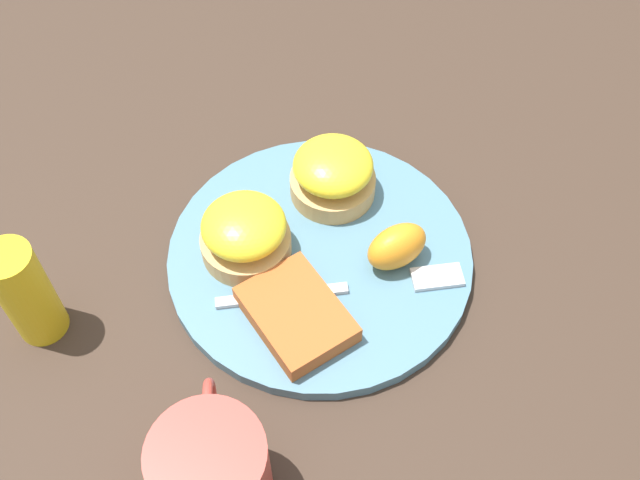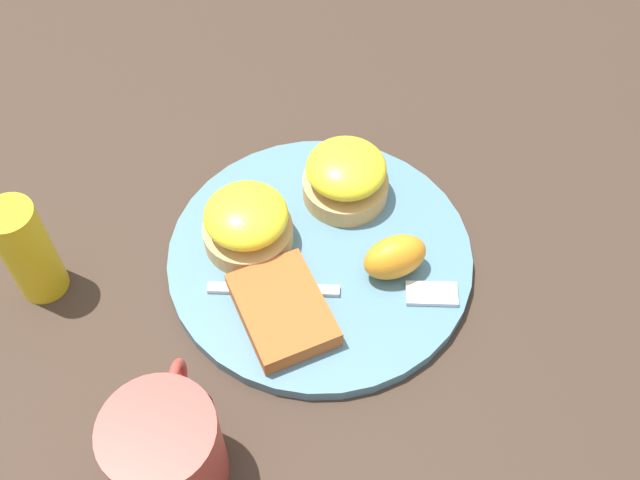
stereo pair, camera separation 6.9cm
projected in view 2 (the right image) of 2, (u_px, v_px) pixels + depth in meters
ground_plane at (320, 261)px, 0.72m from camera, size 1.10×1.10×0.00m
plate at (320, 256)px, 0.71m from camera, size 0.29×0.29×0.01m
sandwich_benedict_left at (346, 176)px, 0.73m from camera, size 0.08×0.08×0.06m
sandwich_benedict_right at (247, 223)px, 0.69m from camera, size 0.08×0.08×0.06m
hashbrown_patty at (283, 310)px, 0.66m from camera, size 0.12×0.11×0.02m
orange_wedge at (395, 257)px, 0.68m from camera, size 0.06×0.07×0.04m
fork at (350, 292)px, 0.68m from camera, size 0.03×0.23×0.00m
cup at (166, 450)px, 0.56m from camera, size 0.12×0.09×0.09m
condiment_bottle at (28, 251)px, 0.66m from camera, size 0.04×0.04×0.11m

